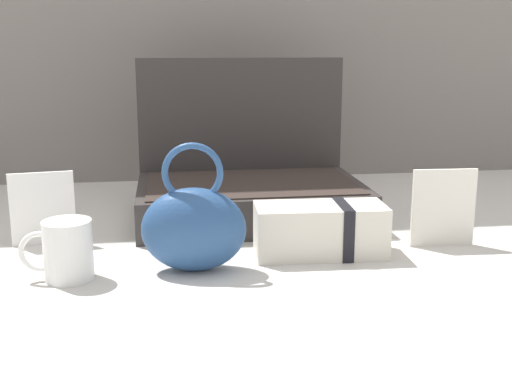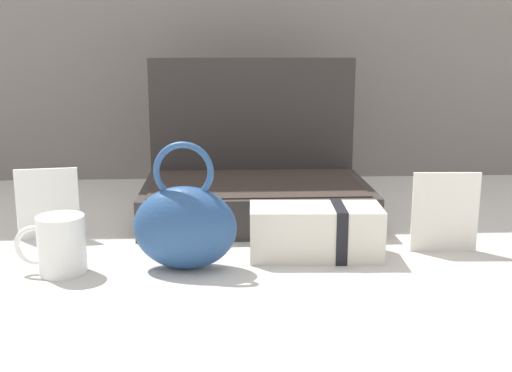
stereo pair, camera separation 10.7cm
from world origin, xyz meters
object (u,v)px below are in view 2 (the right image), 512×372
(open_suitcase, at_px, (255,183))
(teal_pouch_handbag, at_px, (185,225))
(info_card_left, at_px, (445,212))
(coffee_mug, at_px, (60,245))
(cream_toiletry_bag, at_px, (317,232))
(poster_card_right, at_px, (48,204))

(open_suitcase, relative_size, teal_pouch_handbag, 2.19)
(open_suitcase, bearing_deg, info_card_left, -38.73)
(teal_pouch_handbag, height_order, coffee_mug, teal_pouch_handbag)
(open_suitcase, distance_m, teal_pouch_handbag, 0.36)
(info_card_left, bearing_deg, teal_pouch_handbag, -169.02)
(cream_toiletry_bag, relative_size, coffee_mug, 2.03)
(cream_toiletry_bag, xyz_separation_m, info_card_left, (0.24, 0.02, 0.03))
(coffee_mug, distance_m, poster_card_right, 0.21)
(open_suitcase, height_order, info_card_left, open_suitcase)
(poster_card_right, bearing_deg, open_suitcase, 11.51)
(teal_pouch_handbag, relative_size, coffee_mug, 1.87)
(poster_card_right, bearing_deg, coffee_mug, -78.62)
(teal_pouch_handbag, distance_m, info_card_left, 0.48)
(cream_toiletry_bag, relative_size, info_card_left, 1.61)
(cream_toiletry_bag, distance_m, coffee_mug, 0.44)
(coffee_mug, xyz_separation_m, poster_card_right, (-0.07, 0.20, 0.02))
(teal_pouch_handbag, xyz_separation_m, cream_toiletry_bag, (0.23, 0.05, -0.03))
(open_suitcase, distance_m, coffee_mug, 0.49)
(teal_pouch_handbag, bearing_deg, open_suitcase, 67.91)
(cream_toiletry_bag, distance_m, info_card_left, 0.24)
(teal_pouch_handbag, xyz_separation_m, poster_card_right, (-0.28, 0.19, -0.01))
(info_card_left, height_order, poster_card_right, info_card_left)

